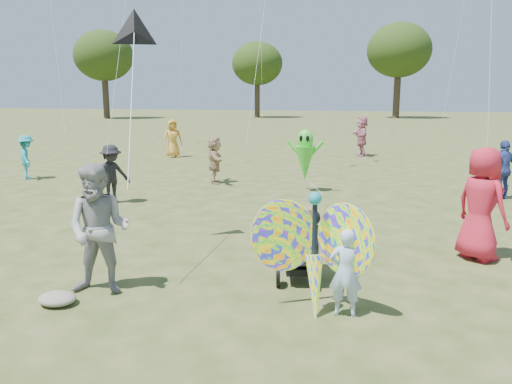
{
  "coord_description": "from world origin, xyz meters",
  "views": [
    {
      "loc": [
        1.93,
        -6.21,
        2.66
      ],
      "look_at": [
        -0.2,
        1.5,
        1.1
      ],
      "focal_mm": 35.0,
      "sensor_mm": 36.0,
      "label": 1
    }
  ],
  "objects_px": {
    "child_girl": "(345,272)",
    "crowd_a": "(481,204)",
    "adult_man": "(99,229)",
    "crowd_g": "(173,139)",
    "crowd_j": "(362,136)",
    "crowd_c": "(504,170)",
    "alien_kite": "(305,157)",
    "crowd_b": "(112,174)",
    "crowd_i": "(27,157)",
    "jogging_stroller": "(300,238)",
    "crowd_d": "(215,160)",
    "butterfly_kite": "(314,253)"
  },
  "relations": [
    {
      "from": "crowd_g",
      "to": "crowd_d",
      "type": "bearing_deg",
      "value": -87.68
    },
    {
      "from": "crowd_b",
      "to": "crowd_g",
      "type": "relative_size",
      "value": 0.9
    },
    {
      "from": "crowd_c",
      "to": "crowd_i",
      "type": "height_order",
      "value": "crowd_c"
    },
    {
      "from": "crowd_j",
      "to": "jogging_stroller",
      "type": "distance_m",
      "value": 15.61
    },
    {
      "from": "crowd_g",
      "to": "alien_kite",
      "type": "bearing_deg",
      "value": -75.29
    },
    {
      "from": "crowd_d",
      "to": "butterfly_kite",
      "type": "distance_m",
      "value": 9.45
    },
    {
      "from": "adult_man",
      "to": "crowd_g",
      "type": "xyz_separation_m",
      "value": [
        -5.46,
        14.16,
        -0.08
      ]
    },
    {
      "from": "crowd_c",
      "to": "crowd_j",
      "type": "xyz_separation_m",
      "value": [
        -4.15,
        8.54,
        0.11
      ]
    },
    {
      "from": "crowd_j",
      "to": "alien_kite",
      "type": "xyz_separation_m",
      "value": [
        -0.97,
        -8.93,
        0.09
      ]
    },
    {
      "from": "crowd_d",
      "to": "jogging_stroller",
      "type": "bearing_deg",
      "value": -172.41
    },
    {
      "from": "crowd_b",
      "to": "crowd_i",
      "type": "xyz_separation_m",
      "value": [
        -4.59,
        2.52,
        -0.03
      ]
    },
    {
      "from": "child_girl",
      "to": "crowd_g",
      "type": "height_order",
      "value": "crowd_g"
    },
    {
      "from": "crowd_d",
      "to": "jogging_stroller",
      "type": "xyz_separation_m",
      "value": [
        3.99,
        -7.31,
        -0.1
      ]
    },
    {
      "from": "crowd_a",
      "to": "crowd_d",
      "type": "bearing_deg",
      "value": 6.76
    },
    {
      "from": "butterfly_kite",
      "to": "alien_kite",
      "type": "height_order",
      "value": "alien_kite"
    },
    {
      "from": "crowd_g",
      "to": "crowd_i",
      "type": "xyz_separation_m",
      "value": [
        -2.06,
        -6.52,
        -0.11
      ]
    },
    {
      "from": "crowd_g",
      "to": "butterfly_kite",
      "type": "height_order",
      "value": "crowd_g"
    },
    {
      "from": "child_girl",
      "to": "crowd_d",
      "type": "height_order",
      "value": "crowd_d"
    },
    {
      "from": "child_girl",
      "to": "crowd_g",
      "type": "relative_size",
      "value": 0.68
    },
    {
      "from": "crowd_b",
      "to": "crowd_g",
      "type": "distance_m",
      "value": 9.39
    },
    {
      "from": "crowd_b",
      "to": "crowd_d",
      "type": "bearing_deg",
      "value": 8.08
    },
    {
      "from": "crowd_j",
      "to": "crowd_b",
      "type": "bearing_deg",
      "value": -39.55
    },
    {
      "from": "crowd_d",
      "to": "child_girl",
      "type": "bearing_deg",
      "value": -171.57
    },
    {
      "from": "crowd_c",
      "to": "adult_man",
      "type": "bearing_deg",
      "value": 12.01
    },
    {
      "from": "crowd_c",
      "to": "crowd_j",
      "type": "bearing_deg",
      "value": -103.94
    },
    {
      "from": "butterfly_kite",
      "to": "alien_kite",
      "type": "distance_m",
      "value": 7.9
    },
    {
      "from": "child_girl",
      "to": "crowd_j",
      "type": "bearing_deg",
      "value": -93.85
    },
    {
      "from": "crowd_j",
      "to": "butterfly_kite",
      "type": "bearing_deg",
      "value": -13.42
    },
    {
      "from": "crowd_d",
      "to": "crowd_g",
      "type": "xyz_separation_m",
      "value": [
        -3.98,
        5.62,
        0.09
      ]
    },
    {
      "from": "child_girl",
      "to": "crowd_a",
      "type": "xyz_separation_m",
      "value": [
        1.9,
        2.74,
        0.38
      ]
    },
    {
      "from": "child_girl",
      "to": "crowd_a",
      "type": "distance_m",
      "value": 3.36
    },
    {
      "from": "adult_man",
      "to": "crowd_d",
      "type": "height_order",
      "value": "adult_man"
    },
    {
      "from": "crowd_j",
      "to": "child_girl",
      "type": "bearing_deg",
      "value": -12.1
    },
    {
      "from": "crowd_a",
      "to": "crowd_b",
      "type": "relative_size",
      "value": 1.27
    },
    {
      "from": "adult_man",
      "to": "crowd_b",
      "type": "xyz_separation_m",
      "value": [
        -2.94,
        5.12,
        -0.16
      ]
    },
    {
      "from": "crowd_i",
      "to": "crowd_j",
      "type": "xyz_separation_m",
      "value": [
        9.9,
        9.2,
        0.17
      ]
    },
    {
      "from": "child_girl",
      "to": "crowd_b",
      "type": "height_order",
      "value": "crowd_b"
    },
    {
      "from": "alien_kite",
      "to": "crowd_j",
      "type": "bearing_deg",
      "value": 83.82
    },
    {
      "from": "crowd_c",
      "to": "jogging_stroller",
      "type": "xyz_separation_m",
      "value": [
        -4.01,
        -7.07,
        -0.15
      ]
    },
    {
      "from": "crowd_i",
      "to": "jogging_stroller",
      "type": "height_order",
      "value": "crowd_i"
    },
    {
      "from": "adult_man",
      "to": "crowd_i",
      "type": "distance_m",
      "value": 10.73
    },
    {
      "from": "crowd_i",
      "to": "butterfly_kite",
      "type": "xyz_separation_m",
      "value": [
        10.41,
        -7.49,
        0.05
      ]
    },
    {
      "from": "crowd_a",
      "to": "crowd_j",
      "type": "xyz_separation_m",
      "value": [
        -2.8,
        13.95,
        -0.05
      ]
    },
    {
      "from": "crowd_c",
      "to": "crowd_g",
      "type": "bearing_deg",
      "value": -65.92
    },
    {
      "from": "crowd_b",
      "to": "crowd_d",
      "type": "distance_m",
      "value": 3.72
    },
    {
      "from": "crowd_g",
      "to": "adult_man",
      "type": "bearing_deg",
      "value": -101.89
    },
    {
      "from": "crowd_b",
      "to": "alien_kite",
      "type": "relative_size",
      "value": 0.84
    },
    {
      "from": "butterfly_kite",
      "to": "jogging_stroller",
      "type": "bearing_deg",
      "value": 108.92
    },
    {
      "from": "crowd_c",
      "to": "alien_kite",
      "type": "distance_m",
      "value": 5.13
    },
    {
      "from": "crowd_a",
      "to": "crowd_i",
      "type": "distance_m",
      "value": 13.56
    }
  ]
}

